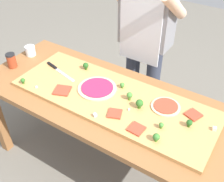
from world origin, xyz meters
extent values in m
plane|color=#6B665B|center=(0.00, 0.00, 0.00)|extent=(8.00, 8.00, 0.00)
cube|color=brown|center=(-0.88, 0.32, 0.36)|extent=(0.07, 0.07, 0.73)
cube|color=brown|center=(0.00, 0.00, 0.75)|extent=(1.88, 0.76, 0.04)
cube|color=tan|center=(0.05, 0.00, 0.78)|extent=(1.41, 0.51, 0.03)
cube|color=#B7BABF|center=(-0.39, 0.02, 0.80)|extent=(0.22, 0.07, 0.00)
cube|color=black|center=(-0.54, 0.06, 0.80)|extent=(0.11, 0.04, 0.02)
cylinder|color=beige|center=(0.39, 0.10, 0.80)|extent=(0.19, 0.19, 0.01)
cylinder|color=#BC3D28|center=(0.39, 0.10, 0.81)|extent=(0.16, 0.16, 0.01)
cylinder|color=beige|center=(-0.09, 0.02, 0.80)|extent=(0.27, 0.27, 0.01)
cylinder|color=#9E234C|center=(-0.09, 0.02, 0.81)|extent=(0.22, 0.22, 0.01)
cube|color=#BC3D28|center=(0.57, 0.12, 0.80)|extent=(0.11, 0.11, 0.01)
cube|color=#BC3D28|center=(-0.27, -0.13, 0.80)|extent=(0.14, 0.14, 0.01)
cube|color=#BC3D28|center=(0.33, -0.18, 0.80)|extent=(0.09, 0.09, 0.01)
cube|color=#BC3D28|center=(0.15, -0.13, 0.80)|extent=(0.11, 0.11, 0.01)
cylinder|color=#487A23|center=(0.16, 0.04, 0.81)|extent=(0.02, 0.02, 0.03)
sphere|color=#427F33|center=(0.16, 0.04, 0.83)|extent=(0.04, 0.04, 0.04)
cylinder|color=#2C5915|center=(0.58, 0.01, 0.80)|extent=(0.02, 0.02, 0.02)
sphere|color=#23561E|center=(0.58, 0.01, 0.83)|extent=(0.04, 0.04, 0.04)
cylinder|color=#487A23|center=(0.45, -0.09, 0.80)|extent=(0.01, 0.01, 0.02)
sphere|color=#427F33|center=(0.45, -0.09, 0.82)|extent=(0.03, 0.03, 0.03)
cylinder|color=#487A23|center=(0.05, 0.12, 0.80)|extent=(0.01, 0.01, 0.02)
sphere|color=#427F33|center=(0.05, 0.12, 0.82)|extent=(0.03, 0.03, 0.03)
cylinder|color=#3F7220|center=(0.46, -0.19, 0.80)|extent=(0.02, 0.02, 0.02)
sphere|color=#38752D|center=(0.46, -0.19, 0.83)|extent=(0.04, 0.04, 0.04)
cylinder|color=#2C5915|center=(-0.30, 0.17, 0.80)|extent=(0.02, 0.02, 0.02)
sphere|color=#23561E|center=(-0.30, 0.17, 0.83)|extent=(0.04, 0.04, 0.04)
cylinder|color=#366618|center=(-0.56, -0.22, 0.80)|extent=(0.01, 0.01, 0.02)
sphere|color=#2D6623|center=(-0.56, -0.22, 0.82)|extent=(0.03, 0.03, 0.03)
cylinder|color=#366618|center=(0.25, 0.00, 0.81)|extent=(0.02, 0.02, 0.02)
sphere|color=#2D6623|center=(0.25, 0.00, 0.83)|extent=(0.05, 0.05, 0.05)
cube|color=silver|center=(0.72, 0.07, 0.80)|extent=(0.03, 0.03, 0.02)
cube|color=silver|center=(0.06, -0.22, 0.80)|extent=(0.03, 0.03, 0.02)
cube|color=white|center=(-0.45, -0.20, 0.80)|extent=(0.02, 0.02, 0.01)
cube|color=silver|center=(0.21, -0.05, 0.80)|extent=(0.02, 0.02, 0.01)
cylinder|color=white|center=(-0.84, 0.12, 0.81)|extent=(0.08, 0.08, 0.08)
cylinder|color=white|center=(-0.84, 0.12, 0.79)|extent=(0.07, 0.07, 0.04)
cylinder|color=#99381E|center=(-0.83, -0.09, 0.82)|extent=(0.07, 0.07, 0.11)
cylinder|color=black|center=(-0.83, -0.09, 0.88)|extent=(0.07, 0.07, 0.01)
cylinder|color=#333847|center=(-0.13, 0.60, 0.45)|extent=(0.12, 0.12, 0.90)
cylinder|color=#333847|center=(0.07, 0.60, 0.45)|extent=(0.12, 0.12, 0.90)
cube|color=gray|center=(-0.03, 0.60, 1.18)|extent=(0.40, 0.20, 0.55)
cube|color=silver|center=(-0.03, 0.50, 1.09)|extent=(0.34, 0.01, 0.60)
cylinder|color=#DBB293|center=(0.20, 0.50, 1.30)|extent=(0.08, 0.39, 0.31)
camera|label=1|loc=(0.83, -1.21, 1.99)|focal=44.73mm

